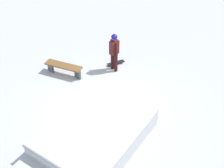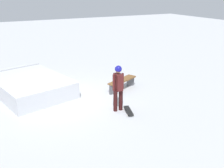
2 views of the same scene
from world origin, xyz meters
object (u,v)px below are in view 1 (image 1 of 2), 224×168
Objects in this scene: skateboard at (116,63)px; park_bench at (64,67)px; skater at (114,50)px; skate_ramp at (87,144)px.

skateboard is 0.51× the size of park_bench.
skateboard is (-0.34, -0.25, -0.93)m from skater.
skater is at bearing -157.33° from skate_ramp.
skate_ramp is 7.11× the size of skateboard.
skateboard is at bearing 156.13° from park_bench.
skateboard is 2.33m from park_bench.
skater is 2.10× the size of skateboard.
skateboard is (-3.98, -2.89, -0.24)m from skate_ramp.
park_bench is at bearing -129.23° from skate_ramp.
skate_ramp is 4.26m from park_bench.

